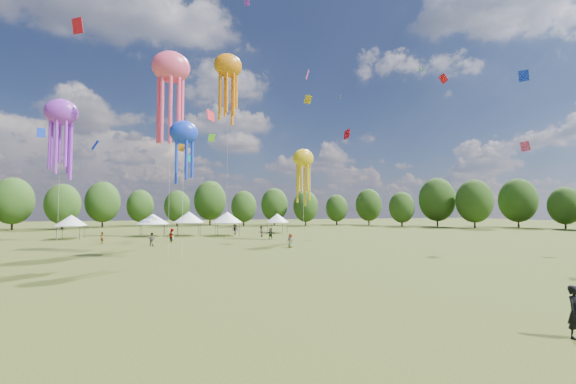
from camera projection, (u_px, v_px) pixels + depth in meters
name	position (u px, v px, depth m)	size (l,w,h in m)	color
ground	(357.00, 346.00, 12.10)	(300.00, 300.00, 0.00)	#384416
observer_main	(576.00, 312.00, 12.84)	(0.69, 0.45, 1.89)	black
spectator_near	(152.00, 239.00, 44.99)	(0.83, 0.65, 1.71)	gray
spectators_far	(232.00, 233.00, 56.63)	(24.93, 26.02, 1.92)	gray
festival_tents	(189.00, 218.00, 63.40)	(39.92, 9.76, 4.29)	#47474C
show_kites	(173.00, 110.00, 50.02)	(38.56, 27.12, 29.93)	#FF4B73
small_kites	(219.00, 51.00, 55.38)	(73.96, 60.95, 46.32)	#FF4B73
treeline	(184.00, 200.00, 70.59)	(201.57, 95.24, 13.43)	#38281C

